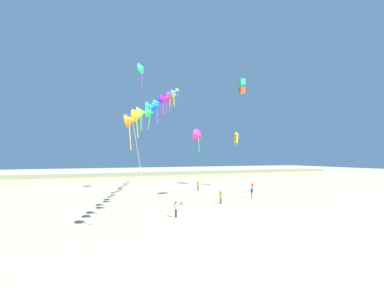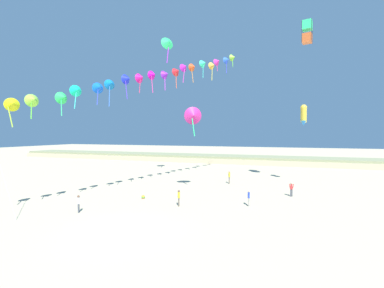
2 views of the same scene
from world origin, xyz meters
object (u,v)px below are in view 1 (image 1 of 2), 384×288
Objects in this scene: beach_ball at (182,203)px; person_near_right at (176,208)px; large_kite_low_lead at (142,68)px; person_mid_center at (252,192)px; person_far_left at (252,186)px; person_far_right at (198,185)px; person_near_left at (221,197)px; large_kite_high_solo at (242,86)px; large_kite_mid_trail at (236,139)px; large_kite_outer_drift at (199,136)px.

person_near_right is at bearing -115.11° from beach_ball.
person_near_right is 0.37× the size of large_kite_low_lead.
person_far_left is (3.89, 5.20, 0.03)m from person_mid_center.
person_far_right reaches higher than person_mid_center.
person_far_right is (2.40, 12.19, 0.12)m from person_near_left.
person_mid_center is at bearing -69.82° from person_far_right.
large_kite_high_solo reaches higher than person_far_right.
large_kite_low_lead is (-7.02, 13.28, 19.23)m from person_near_left.
large_kite_mid_trail is (5.56, 12.59, 8.42)m from person_mid_center.
person_near_right is 0.45× the size of large_kite_outer_drift.
person_far_left is 0.57× the size of large_kite_mid_trail.
large_kite_outer_drift reaches higher than beach_ball.
person_near_right is 31.37m from large_kite_high_solo.
large_kite_outer_drift is (-0.45, 5.53, 7.84)m from person_near_left.
large_kite_mid_trail is 1.03× the size of large_kite_high_solo.
person_near_left is 0.98× the size of person_far_left.
large_kite_low_lead is at bearing 177.78° from large_kite_high_solo.
large_kite_outer_drift reaches higher than person_near_left.
person_near_left is at bearing -62.14° from large_kite_low_lead.
large_kite_low_lead is at bearing 139.66° from person_mid_center.
person_near_left is 1.02× the size of person_mid_center.
person_mid_center is (13.41, 6.69, -0.01)m from person_near_right.
large_kite_low_lead reaches higher than person_far_right.
person_near_left is 12.42m from person_far_right.
large_kite_mid_trail is at bearing 66.16° from person_mid_center.
person_far_right is (-3.69, 10.04, 0.14)m from person_mid_center.
person_near_right is at bearing -148.19° from person_near_left.
person_far_left reaches higher than person_near_right.
person_near_right is at bearing -138.08° from large_kite_high_solo.
person_near_right is 20.99m from person_far_left.
beach_ball is (-14.51, -5.92, -0.72)m from person_far_left.
person_far_left is 9.00m from person_far_right.
large_kite_outer_drift is at bearing -142.74° from large_kite_mid_trail.
beach_ball is at bearing 162.60° from person_near_left.
person_far_left is 11.30m from large_kite_mid_trail.
large_kite_mid_trail reaches higher than person_mid_center.
person_mid_center is 25.82m from large_kite_low_lead.
person_far_right is at bearing 147.41° from person_far_left.
large_kite_mid_trail is at bearing 4.44° from large_kite_low_lead.
large_kite_outer_drift is at bearing -113.15° from person_far_right.
beach_ball is at bearing -176.08° from person_mid_center.
person_near_left is at bearing 31.81° from person_near_right.
person_near_right is 0.55× the size of large_kite_mid_trail.
person_near_right is 0.57× the size of large_kite_high_solo.
large_kite_low_lead is 1.21× the size of large_kite_outer_drift.
large_kite_low_lead reaches higher than person_near_right.
person_mid_center is 0.45× the size of large_kite_outer_drift.
person_mid_center is 10.77m from large_kite_outer_drift.
person_near_right is 1.01× the size of person_mid_center.
large_kite_low_lead reaches higher than person_near_left.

